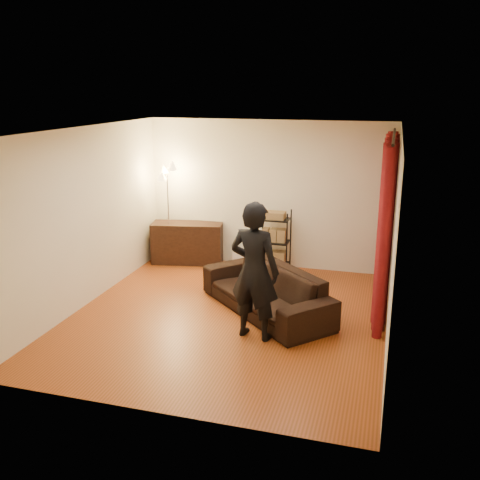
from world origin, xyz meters
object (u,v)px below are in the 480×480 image
(person, at_px, (254,271))
(media_cabinet, at_px, (188,243))
(sofa, at_px, (266,290))
(floor_lamp, at_px, (168,215))
(wire_shelf, at_px, (274,242))
(storage_boxes, at_px, (244,258))

(person, distance_m, media_cabinet, 3.45)
(sofa, distance_m, person, 1.05)
(sofa, height_order, person, person)
(sofa, bearing_deg, floor_lamp, -174.31)
(person, bearing_deg, sofa, -76.81)
(wire_shelf, bearing_deg, sofa, -64.86)
(person, xyz_separation_m, storage_boxes, (-0.92, 2.82, -0.78))
(floor_lamp, bearing_deg, person, -48.03)
(storage_boxes, height_order, wire_shelf, wire_shelf)
(sofa, bearing_deg, media_cabinet, 179.44)
(wire_shelf, height_order, floor_lamp, floor_lamp)
(storage_boxes, relative_size, floor_lamp, 0.20)
(person, relative_size, media_cabinet, 1.41)
(person, relative_size, floor_lamp, 0.99)
(wire_shelf, relative_size, floor_lamp, 0.61)
(storage_boxes, xyz_separation_m, wire_shelf, (0.61, -0.18, 0.42))
(media_cabinet, bearing_deg, person, -64.32)
(media_cabinet, xyz_separation_m, storage_boxes, (1.10, 0.08, -0.23))
(sofa, xyz_separation_m, floor_lamp, (-2.30, 1.74, 0.61))
(person, distance_m, storage_boxes, 3.07)
(sofa, relative_size, media_cabinet, 1.75)
(storage_boxes, relative_size, wire_shelf, 0.32)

